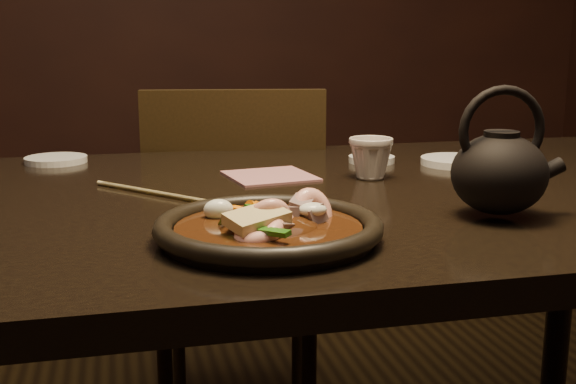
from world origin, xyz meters
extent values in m
cube|color=black|center=(0.00, 0.00, 0.73)|extent=(1.60, 0.90, 0.04)
cylinder|color=black|center=(0.72, 0.37, 0.35)|extent=(0.06, 0.06, 0.71)
cube|color=black|center=(-0.02, 0.63, 0.42)|extent=(0.48, 0.48, 0.04)
cylinder|color=black|center=(0.17, 0.77, 0.20)|extent=(0.04, 0.04, 0.40)
cylinder|color=black|center=(0.11, 0.44, 0.20)|extent=(0.04, 0.04, 0.40)
cylinder|color=black|center=(-0.16, 0.83, 0.20)|extent=(0.04, 0.04, 0.40)
cylinder|color=black|center=(-0.22, 0.49, 0.20)|extent=(0.04, 0.04, 0.40)
cube|color=black|center=(-0.06, 0.45, 0.66)|extent=(0.39, 0.10, 0.43)
cylinder|color=black|center=(-0.13, -0.26, 0.76)|extent=(0.25, 0.25, 0.01)
torus|color=black|center=(-0.13, -0.26, 0.77)|extent=(0.28, 0.28, 0.02)
cylinder|color=#321809|center=(-0.13, -0.26, 0.76)|extent=(0.23, 0.23, 0.01)
ellipsoid|color=#321809|center=(-0.13, -0.26, 0.76)|extent=(0.13, 0.12, 0.04)
torus|color=#FFBBA1|center=(-0.12, -0.25, 0.77)|extent=(0.06, 0.06, 0.04)
torus|color=#FFBBA1|center=(-0.07, -0.23, 0.77)|extent=(0.06, 0.05, 0.06)
torus|color=#FFBBA1|center=(-0.13, -0.26, 0.78)|extent=(0.06, 0.05, 0.06)
torus|color=#FFBBA1|center=(-0.15, -0.30, 0.77)|extent=(0.08, 0.08, 0.04)
cube|color=gray|center=(-0.11, -0.25, 0.78)|extent=(0.03, 0.04, 0.03)
cube|color=gray|center=(-0.13, -0.29, 0.77)|extent=(0.04, 0.04, 0.03)
cube|color=gray|center=(-0.11, -0.24, 0.77)|extent=(0.04, 0.04, 0.03)
cube|color=gray|center=(-0.07, -0.25, 0.78)|extent=(0.04, 0.03, 0.03)
cube|color=gray|center=(-0.08, -0.23, 0.78)|extent=(0.04, 0.04, 0.03)
cylinder|color=orange|center=(-0.13, -0.18, 0.77)|extent=(0.05, 0.05, 0.03)
cylinder|color=orange|center=(-0.12, -0.18, 0.77)|extent=(0.05, 0.05, 0.03)
cylinder|color=orange|center=(-0.14, -0.19, 0.77)|extent=(0.03, 0.04, 0.04)
cylinder|color=orange|center=(-0.13, -0.26, 0.78)|extent=(0.05, 0.04, 0.04)
cylinder|color=orange|center=(-0.16, -0.20, 0.77)|extent=(0.04, 0.05, 0.04)
cube|color=#255F12|center=(-0.13, -0.22, 0.78)|extent=(0.04, 0.04, 0.02)
cube|color=#255F12|center=(-0.18, -0.25, 0.78)|extent=(0.02, 0.04, 0.03)
cube|color=#255F12|center=(-0.15, -0.23, 0.77)|extent=(0.02, 0.04, 0.01)
cube|color=#255F12|center=(-0.12, -0.25, 0.78)|extent=(0.04, 0.02, 0.02)
cube|color=#255F12|center=(-0.14, -0.33, 0.78)|extent=(0.03, 0.04, 0.01)
cube|color=#255F12|center=(-0.12, -0.25, 0.78)|extent=(0.03, 0.04, 0.02)
ellipsoid|color=white|center=(-0.12, -0.25, 0.78)|extent=(0.04, 0.02, 0.02)
ellipsoid|color=white|center=(-0.14, -0.27, 0.77)|extent=(0.04, 0.03, 0.03)
ellipsoid|color=white|center=(-0.18, -0.20, 0.78)|extent=(0.04, 0.03, 0.03)
ellipsoid|color=white|center=(-0.14, -0.25, 0.77)|extent=(0.04, 0.04, 0.02)
ellipsoid|color=white|center=(-0.07, -0.25, 0.78)|extent=(0.04, 0.03, 0.02)
cube|color=#D6C27F|center=(-0.15, -0.29, 0.79)|extent=(0.08, 0.07, 0.03)
cylinder|color=silver|center=(0.18, 0.23, 0.76)|extent=(0.09, 0.09, 0.01)
cylinder|color=silver|center=(-0.42, 0.37, 0.76)|extent=(0.12, 0.12, 0.01)
cylinder|color=silver|center=(0.32, 0.17, 0.76)|extent=(0.13, 0.13, 0.01)
imported|color=beige|center=(0.12, 0.07, 0.79)|extent=(0.09, 0.08, 0.08)
cylinder|color=tan|center=(-0.24, 0.02, 0.75)|extent=(0.17, 0.20, 0.01)
cylinder|color=tan|center=(-0.25, 0.03, 0.75)|extent=(0.17, 0.20, 0.01)
cube|color=#A76767|center=(-0.05, 0.13, 0.75)|extent=(0.16, 0.16, 0.00)
ellipsoid|color=black|center=(0.20, -0.22, 0.81)|extent=(0.13, 0.13, 0.11)
cylinder|color=black|center=(0.20, -0.22, 0.86)|extent=(0.05, 0.05, 0.02)
cylinder|color=black|center=(0.26, -0.22, 0.81)|extent=(0.06, 0.03, 0.04)
torus|color=black|center=(0.20, -0.22, 0.87)|extent=(0.12, 0.02, 0.12)
camera|label=1|loc=(-0.30, -1.07, 0.99)|focal=45.00mm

